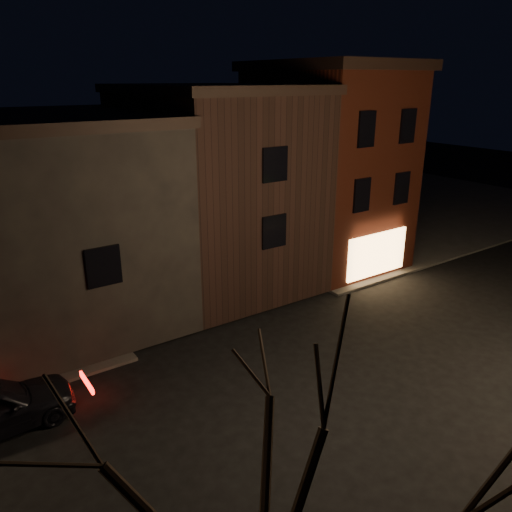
% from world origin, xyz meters
% --- Properties ---
extents(ground, '(120.00, 120.00, 0.00)m').
position_xyz_m(ground, '(0.00, 0.00, 0.00)').
color(ground, black).
rests_on(ground, ground).
extents(sidewalk_far_right, '(30.00, 30.00, 0.12)m').
position_xyz_m(sidewalk_far_right, '(20.00, 20.00, 0.06)').
color(sidewalk_far_right, '#2D2B28').
rests_on(sidewalk_far_right, ground).
extents(corner_building, '(6.50, 8.50, 10.50)m').
position_xyz_m(corner_building, '(8.00, 9.47, 5.40)').
color(corner_building, '#3F140B').
rests_on(corner_building, ground).
extents(row_building_a, '(7.30, 10.30, 9.40)m').
position_xyz_m(row_building_a, '(1.50, 10.50, 4.83)').
color(row_building_a, black).
rests_on(row_building_a, ground).
extents(row_building_b, '(7.80, 10.30, 8.40)m').
position_xyz_m(row_building_b, '(-5.75, 10.50, 4.33)').
color(row_building_b, black).
rests_on(row_building_b, ground).
extents(bare_tree_left, '(5.60, 5.60, 7.50)m').
position_xyz_m(bare_tree_left, '(-8.00, -7.00, 5.43)').
color(bare_tree_left, black).
rests_on(bare_tree_left, sidewalk_near_left).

